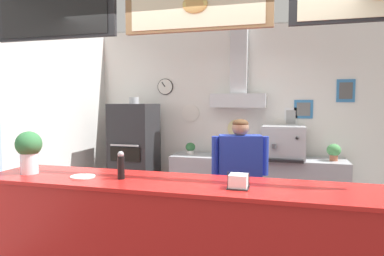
{
  "coord_description": "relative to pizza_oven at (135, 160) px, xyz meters",
  "views": [
    {
      "loc": [
        0.75,
        -2.76,
        1.72
      ],
      "look_at": [
        -0.24,
        0.82,
        1.43
      ],
      "focal_mm": 32.18,
      "sensor_mm": 36.0,
      "label": 1
    }
  ],
  "objects": [
    {
      "name": "back_wall_assembly",
      "position": [
        1.44,
        0.48,
        0.68
      ],
      "size": [
        4.56,
        2.58,
        2.87
      ],
      "color": "#9E9E99",
      "rests_on": "ground_plane"
    },
    {
      "name": "back_prep_counter",
      "position": [
        1.78,
        0.22,
        -0.39
      ],
      "size": [
        2.44,
        0.54,
        0.93
      ],
      "color": "#A3A5AD",
      "rests_on": "ground_plane"
    },
    {
      "name": "condiment_plate",
      "position": [
        0.55,
        -2.2,
        0.25
      ],
      "size": [
        0.2,
        0.2,
        0.01
      ],
      "color": "white",
      "rests_on": "service_counter"
    },
    {
      "name": "basil_vase",
      "position": [
        0.02,
        -2.2,
        0.45
      ],
      "size": [
        0.22,
        0.22,
        0.37
      ],
      "color": "silver",
      "rests_on": "service_counter"
    },
    {
      "name": "service_counter",
      "position": [
        1.43,
        -2.14,
        -0.3
      ],
      "size": [
        3.45,
        0.66,
        1.09
      ],
      "color": "#B21916",
      "rests_on": "ground_plane"
    },
    {
      "name": "shop_worker",
      "position": [
        1.7,
        -0.94,
        -0.03
      ],
      "size": [
        0.6,
        0.32,
        1.53
      ],
      "rotation": [
        0.0,
        0.0,
        3.38
      ],
      "color": "#232328",
      "rests_on": "ground_plane"
    },
    {
      "name": "potted_thyme",
      "position": [
        2.8,
        0.22,
        0.21
      ],
      "size": [
        0.18,
        0.18,
        0.23
      ],
      "color": "#9E563D",
      "rests_on": "back_prep_counter"
    },
    {
      "name": "pizza_oven",
      "position": [
        0.0,
        0.0,
        0.0
      ],
      "size": [
        0.6,
        0.65,
        1.79
      ],
      "color": "#232326",
      "rests_on": "ground_plane"
    },
    {
      "name": "potted_basil",
      "position": [
        0.81,
        0.21,
        0.18
      ],
      "size": [
        0.14,
        0.14,
        0.18
      ],
      "color": "beige",
      "rests_on": "back_prep_counter"
    },
    {
      "name": "pepper_grinder",
      "position": [
        0.89,
        -2.18,
        0.36
      ],
      "size": [
        0.06,
        0.06,
        0.23
      ],
      "color": "black",
      "rests_on": "service_counter"
    },
    {
      "name": "napkin_holder",
      "position": [
        1.85,
        -2.22,
        0.29
      ],
      "size": [
        0.16,
        0.15,
        0.12
      ],
      "color": "#262628",
      "rests_on": "service_counter"
    },
    {
      "name": "espresso_machine",
      "position": [
        2.15,
        0.2,
        0.31
      ],
      "size": [
        0.58,
        0.57,
        0.46
      ],
      "color": "#B7BABF",
      "rests_on": "back_prep_counter"
    }
  ]
}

